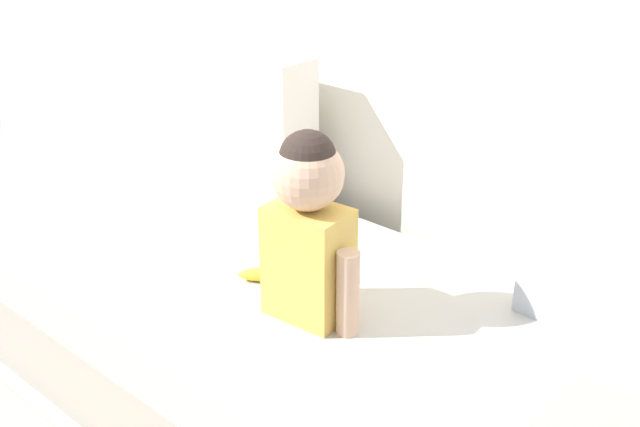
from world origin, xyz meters
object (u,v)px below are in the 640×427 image
at_px(throw_pillow_right, 633,252).
at_px(banana, 269,274).
at_px(couch, 315,358).
at_px(throw_pillow_left, 244,122).
at_px(toddler, 308,222).

height_order(throw_pillow_right, banana, throw_pillow_right).
bearing_deg(banana, throw_pillow_right, 25.47).
relative_size(couch, throw_pillow_right, 4.89).
distance_m(throw_pillow_left, throw_pillow_right, 1.31).
bearing_deg(throw_pillow_left, throw_pillow_right, 0.00).
height_order(throw_pillow_left, toddler, throw_pillow_left).
distance_m(throw_pillow_right, banana, 0.92).
distance_m(throw_pillow_left, banana, 0.67).
xyz_separation_m(couch, toddler, (0.04, -0.06, 0.45)).
relative_size(toddler, banana, 2.86).
relative_size(couch, throw_pillow_left, 4.55).
bearing_deg(toddler, couch, 120.64).
bearing_deg(banana, toddler, -14.84).
relative_size(throw_pillow_left, toddler, 1.08).
height_order(throw_pillow_left, banana, throw_pillow_left).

